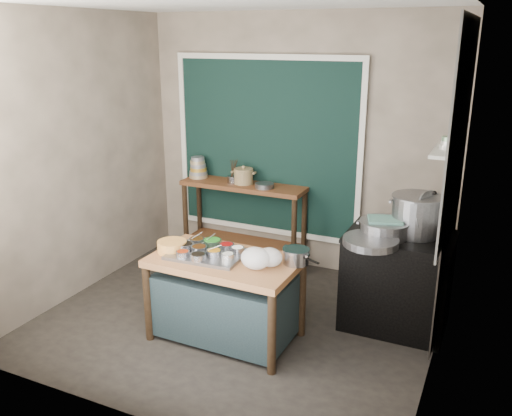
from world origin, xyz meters
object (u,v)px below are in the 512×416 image
at_px(stock_pot, 416,215).
at_px(back_counter, 244,223).
at_px(yellow_basin, 172,246).
at_px(saucepan, 296,256).
at_px(ceramic_crock, 244,177).
at_px(steamer, 384,229).
at_px(condiment_tray, 207,254).
at_px(utensil_cup, 233,179).
at_px(prep_table, 225,298).
at_px(stove_block, 397,282).

bearing_deg(stock_pot, back_counter, 161.67).
relative_size(back_counter, stock_pot, 3.19).
relative_size(yellow_basin, saucepan, 1.10).
height_order(ceramic_crock, steamer, ceramic_crock).
relative_size(saucepan, steamer, 0.53).
distance_m(back_counter, ceramic_crock, 0.55).
height_order(condiment_tray, utensil_cup, utensil_cup).
bearing_deg(condiment_tray, prep_table, 2.91).
bearing_deg(ceramic_crock, utensil_cup, -170.71).
height_order(stove_block, utensil_cup, utensil_cup).
xyz_separation_m(saucepan, stock_pot, (0.83, 0.75, 0.24)).
xyz_separation_m(back_counter, utensil_cup, (-0.12, -0.02, 0.52)).
height_order(prep_table, steamer, steamer).
relative_size(stove_block, condiment_tray, 1.43).
distance_m(yellow_basin, steamer, 1.85).
bearing_deg(yellow_basin, saucepan, 11.67).
height_order(back_counter, yellow_basin, back_counter).
bearing_deg(condiment_tray, stock_pot, 30.41).
bearing_deg(saucepan, ceramic_crock, 151.99).
relative_size(yellow_basin, utensil_cup, 1.84).
xyz_separation_m(utensil_cup, ceramic_crock, (0.12, 0.02, 0.04)).
height_order(yellow_basin, stock_pot, stock_pot).
height_order(yellow_basin, saucepan, saucepan).
bearing_deg(condiment_tray, ceramic_crock, 105.17).
bearing_deg(ceramic_crock, prep_table, -69.33).
xyz_separation_m(back_counter, condiment_tray, (0.43, -1.59, 0.29)).
distance_m(yellow_basin, utensil_cup, 1.65).
height_order(condiment_tray, steamer, steamer).
bearing_deg(yellow_basin, steamer, 25.92).
height_order(yellow_basin, steamer, steamer).
bearing_deg(stock_pot, utensil_cup, 163.06).
xyz_separation_m(saucepan, ceramic_crock, (-1.18, 1.42, 0.21)).
bearing_deg(saucepan, stove_block, 66.11).
distance_m(prep_table, steamer, 1.50).
distance_m(condiment_tray, steamer, 1.55).
bearing_deg(prep_table, yellow_basin, -172.14).
bearing_deg(stove_block, steamer, -140.82).
bearing_deg(back_counter, ceramic_crock, 13.87).
relative_size(saucepan, utensil_cup, 1.67).
distance_m(prep_table, ceramic_crock, 1.81).
height_order(prep_table, stock_pot, stock_pot).
distance_m(back_counter, condiment_tray, 1.67).
distance_m(yellow_basin, ceramic_crock, 1.66).
bearing_deg(stock_pot, yellow_basin, -152.76).
xyz_separation_m(back_counter, yellow_basin, (0.12, -1.64, 0.32)).
distance_m(prep_table, stock_pot, 1.81).
height_order(prep_table, ceramic_crock, ceramic_crock).
distance_m(back_counter, yellow_basin, 1.67).
bearing_deg(utensil_cup, saucepan, -47.20).
relative_size(prep_table, yellow_basin, 4.89).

